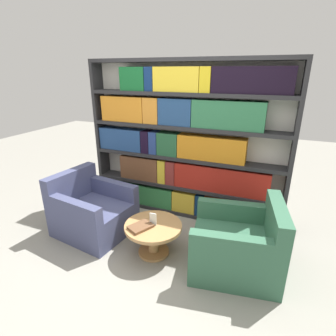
# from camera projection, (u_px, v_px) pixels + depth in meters

# --- Properties ---
(ground_plane) EXTENTS (14.00, 14.00, 0.00)m
(ground_plane) POSITION_uv_depth(u_px,v_px,m) (148.00, 262.00, 3.01)
(ground_plane) COLOR gray
(bookshelf) EXTENTS (2.84, 0.30, 2.23)m
(bookshelf) POSITION_uv_depth(u_px,v_px,m) (184.00, 143.00, 3.73)
(bookshelf) COLOR silver
(bookshelf) RESTS_ON ground_plane
(armchair_left) EXTENTS (1.01, 0.93, 0.81)m
(armchair_left) POSITION_uv_depth(u_px,v_px,m) (92.00, 212.00, 3.52)
(armchair_left) COLOR #42476B
(armchair_left) RESTS_ON ground_plane
(armchair_right) EXTENTS (1.03, 0.94, 0.81)m
(armchair_right) POSITION_uv_depth(u_px,v_px,m) (238.00, 246.00, 2.84)
(armchair_right) COLOR #336047
(armchair_right) RESTS_ON ground_plane
(coffee_table) EXTENTS (0.67, 0.67, 0.39)m
(coffee_table) POSITION_uv_depth(u_px,v_px,m) (153.00, 233.00, 3.08)
(coffee_table) COLOR #AD7F4C
(coffee_table) RESTS_ON ground_plane
(table_sign) EXTENTS (0.08, 0.06, 0.15)m
(table_sign) POSITION_uv_depth(u_px,v_px,m) (153.00, 220.00, 3.02)
(table_sign) COLOR black
(table_sign) RESTS_ON coffee_table
(stray_book) EXTENTS (0.28, 0.31, 0.03)m
(stray_book) POSITION_uv_depth(u_px,v_px,m) (141.00, 227.00, 2.97)
(stray_book) COLOR brown
(stray_book) RESTS_ON coffee_table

